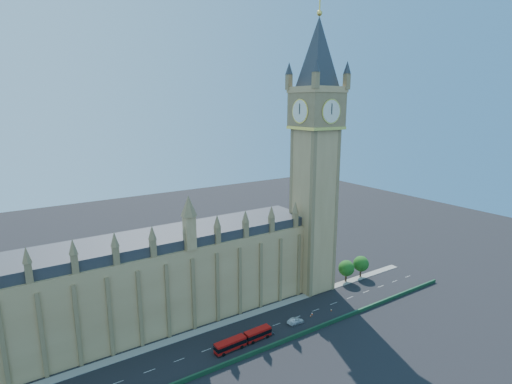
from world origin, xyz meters
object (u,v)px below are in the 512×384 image
red_bus (244,340)px  car_white (296,322)px  car_silver (294,321)px  car_grey (267,334)px

red_bus → car_white: red_bus is taller
car_silver → car_white: 0.79m
red_bus → car_grey: 8.11m
red_bus → car_white: 19.47m
red_bus → car_silver: red_bus is taller
car_white → car_grey: bearing=93.6°
red_bus → car_silver: 19.20m
car_grey → car_silver: bearing=-88.4°
car_grey → car_silver: 11.15m
red_bus → car_grey: (8.06, -0.08, -0.86)m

